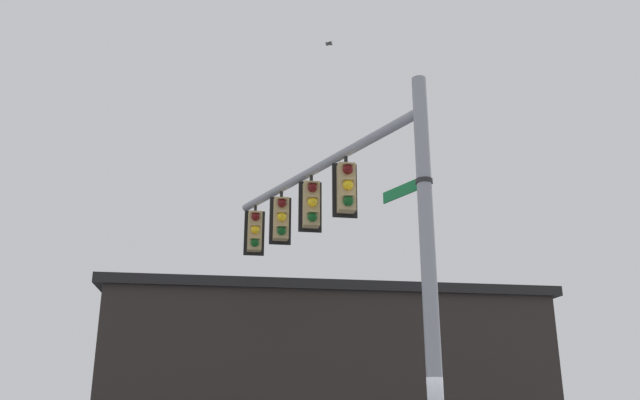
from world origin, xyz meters
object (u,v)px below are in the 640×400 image
Objects in this scene: street_name_sign at (413,186)px; bird_flying at (329,44)px; traffic_light_arm_end at (255,231)px; traffic_light_nearest_pole at (346,187)px; traffic_light_mid_outer at (281,218)px; traffic_light_mid_inner at (311,204)px.

bird_flying is at bearing -72.40° from street_name_sign.
traffic_light_nearest_pole is at bearing 113.61° from traffic_light_arm_end.
traffic_light_mid_outer is at bearing -54.32° from bird_flying.
bird_flying is at bearing -83.18° from traffic_light_nearest_pole.
bird_flying is at bearing 125.68° from traffic_light_mid_outer.
traffic_light_arm_end is 4.77× the size of bird_flying.
traffic_light_mid_outer is 4.88m from street_name_sign.
traffic_light_mid_inner is 2.78m from traffic_light_arm_end.
street_name_sign is at bearing 113.71° from traffic_light_mid_outer.
traffic_light_arm_end is 5.17m from bird_flying.
traffic_light_nearest_pole is 4.35m from bird_flying.
traffic_light_mid_inner is 1.00× the size of traffic_light_mid_outer.
traffic_light_mid_outer is (0.56, -1.27, 0.00)m from traffic_light_mid_inner.
traffic_light_mid_inner is 1.00× the size of traffic_light_arm_end.
street_name_sign is 5.77m from bird_flying.
bird_flying is (0.98, -3.09, 4.77)m from street_name_sign.
bird_flying is (-0.97, 1.35, 4.18)m from traffic_light_mid_outer.
traffic_light_nearest_pole is 1.00× the size of traffic_light_arm_end.
traffic_light_nearest_pole is 1.00× the size of traffic_light_mid_inner.
traffic_light_arm_end is 1.07× the size of street_name_sign.
traffic_light_arm_end is at bearing -66.39° from traffic_light_mid_inner.
traffic_light_nearest_pole is 1.07× the size of street_name_sign.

